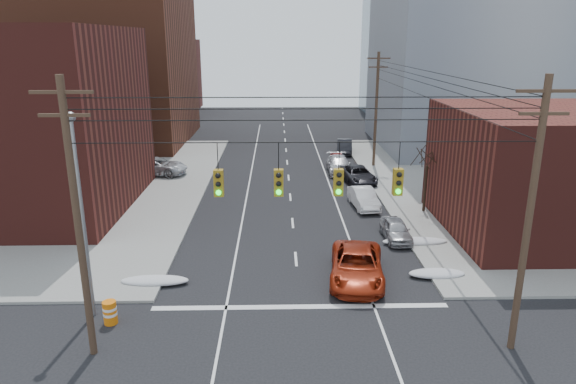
{
  "coord_description": "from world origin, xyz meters",
  "views": [
    {
      "loc": [
        -1.07,
        -15.14,
        12.18
      ],
      "look_at": [
        -0.38,
        15.44,
        3.0
      ],
      "focal_mm": 32.0,
      "sensor_mm": 36.0,
      "label": 1
    }
  ],
  "objects_px": {
    "parked_car_d": "(339,165)",
    "parked_car_b": "(364,198)",
    "parked_car_a": "(396,230)",
    "parked_car_c": "(358,175)",
    "construction_barrel": "(110,312)",
    "red_pickup": "(357,266)",
    "parked_car_e": "(337,159)",
    "lot_car_a": "(86,202)",
    "lot_car_c": "(75,193)",
    "parked_car_f": "(344,147)",
    "lot_car_b": "(156,166)",
    "lot_car_d": "(55,191)"
  },
  "relations": [
    {
      "from": "parked_car_d",
      "to": "parked_car_f",
      "type": "xyz_separation_m",
      "value": [
        1.6,
        8.39,
        -0.0
      ]
    },
    {
      "from": "parked_car_d",
      "to": "parked_car_b",
      "type": "bearing_deg",
      "value": -86.17
    },
    {
      "from": "parked_car_e",
      "to": "construction_barrel",
      "type": "distance_m",
      "value": 32.58
    },
    {
      "from": "parked_car_a",
      "to": "parked_car_d",
      "type": "height_order",
      "value": "parked_car_d"
    },
    {
      "from": "parked_car_e",
      "to": "lot_car_b",
      "type": "bearing_deg",
      "value": -164.71
    },
    {
      "from": "parked_car_c",
      "to": "lot_car_d",
      "type": "distance_m",
      "value": 24.74
    },
    {
      "from": "red_pickup",
      "to": "construction_barrel",
      "type": "height_order",
      "value": "red_pickup"
    },
    {
      "from": "parked_car_f",
      "to": "parked_car_d",
      "type": "bearing_deg",
      "value": -93.82
    },
    {
      "from": "parked_car_d",
      "to": "parked_car_f",
      "type": "relative_size",
      "value": 1.14
    },
    {
      "from": "parked_car_a",
      "to": "lot_car_d",
      "type": "xyz_separation_m",
      "value": [
        -24.58,
        8.3,
        0.27
      ]
    },
    {
      "from": "parked_car_b",
      "to": "parked_car_f",
      "type": "height_order",
      "value": "parked_car_f"
    },
    {
      "from": "parked_car_d",
      "to": "lot_car_a",
      "type": "height_order",
      "value": "lot_car_a"
    },
    {
      "from": "construction_barrel",
      "to": "lot_car_b",
      "type": "bearing_deg",
      "value": 98.15
    },
    {
      "from": "red_pickup",
      "to": "parked_car_c",
      "type": "height_order",
      "value": "red_pickup"
    },
    {
      "from": "construction_barrel",
      "to": "red_pickup",
      "type": "bearing_deg",
      "value": 19.19
    },
    {
      "from": "lot_car_a",
      "to": "lot_car_c",
      "type": "height_order",
      "value": "lot_car_a"
    },
    {
      "from": "lot_car_c",
      "to": "lot_car_a",
      "type": "bearing_deg",
      "value": -124.25
    },
    {
      "from": "parked_car_b",
      "to": "lot_car_a",
      "type": "relative_size",
      "value": 0.98
    },
    {
      "from": "lot_car_c",
      "to": "lot_car_b",
      "type": "bearing_deg",
      "value": -6.57
    },
    {
      "from": "parked_car_b",
      "to": "lot_car_c",
      "type": "bearing_deg",
      "value": 170.2
    },
    {
      "from": "lot_car_b",
      "to": "lot_car_c",
      "type": "xyz_separation_m",
      "value": [
        -4.38,
        -7.94,
        -0.11
      ]
    },
    {
      "from": "red_pickup",
      "to": "construction_barrel",
      "type": "distance_m",
      "value": 12.26
    },
    {
      "from": "parked_car_a",
      "to": "parked_car_c",
      "type": "distance_m",
      "value": 13.26
    },
    {
      "from": "red_pickup",
      "to": "lot_car_c",
      "type": "distance_m",
      "value": 23.87
    },
    {
      "from": "parked_car_b",
      "to": "parked_car_c",
      "type": "xyz_separation_m",
      "value": [
        0.63,
        6.81,
        -0.0
      ]
    },
    {
      "from": "lot_car_d",
      "to": "parked_car_b",
      "type": "bearing_deg",
      "value": -94.35
    },
    {
      "from": "parked_car_e",
      "to": "lot_car_d",
      "type": "xyz_separation_m",
      "value": [
        -23.2,
        -11.72,
        0.3
      ]
    },
    {
      "from": "parked_car_c",
      "to": "construction_barrel",
      "type": "height_order",
      "value": "parked_car_c"
    },
    {
      "from": "parked_car_d",
      "to": "parked_car_e",
      "type": "relative_size",
      "value": 1.45
    },
    {
      "from": "red_pickup",
      "to": "parked_car_e",
      "type": "bearing_deg",
      "value": 93.4
    },
    {
      "from": "lot_car_a",
      "to": "lot_car_b",
      "type": "relative_size",
      "value": 0.79
    },
    {
      "from": "lot_car_b",
      "to": "lot_car_d",
      "type": "relative_size",
      "value": 1.27
    },
    {
      "from": "parked_car_e",
      "to": "lot_car_a",
      "type": "bearing_deg",
      "value": -141.74
    },
    {
      "from": "parked_car_c",
      "to": "lot_car_c",
      "type": "distance_m",
      "value": 23.2
    },
    {
      "from": "parked_car_d",
      "to": "lot_car_a",
      "type": "bearing_deg",
      "value": -149.31
    },
    {
      "from": "parked_car_a",
      "to": "construction_barrel",
      "type": "height_order",
      "value": "parked_car_a"
    },
    {
      "from": "lot_car_a",
      "to": "lot_car_d",
      "type": "relative_size",
      "value": 1.0
    },
    {
      "from": "parked_car_c",
      "to": "parked_car_f",
      "type": "distance_m",
      "value": 12.03
    },
    {
      "from": "lot_car_b",
      "to": "parked_car_c",
      "type": "bearing_deg",
      "value": -91.25
    },
    {
      "from": "parked_car_c",
      "to": "parked_car_f",
      "type": "bearing_deg",
      "value": 80.74
    },
    {
      "from": "parked_car_c",
      "to": "lot_car_c",
      "type": "bearing_deg",
      "value": -174.56
    },
    {
      "from": "parked_car_a",
      "to": "lot_car_b",
      "type": "bearing_deg",
      "value": 138.33
    },
    {
      "from": "parked_car_b",
      "to": "lot_car_b",
      "type": "bearing_deg",
      "value": 145.89
    },
    {
      "from": "parked_car_a",
      "to": "parked_car_c",
      "type": "xyz_separation_m",
      "value": [
        -0.34,
        13.25,
        0.08
      ]
    },
    {
      "from": "parked_car_d",
      "to": "lot_car_c",
      "type": "height_order",
      "value": "parked_car_d"
    },
    {
      "from": "lot_car_a",
      "to": "lot_car_c",
      "type": "relative_size",
      "value": 0.96
    },
    {
      "from": "lot_car_c",
      "to": "lot_car_d",
      "type": "height_order",
      "value": "lot_car_d"
    },
    {
      "from": "parked_car_e",
      "to": "parked_car_c",
      "type": "bearing_deg",
      "value": -79.4
    },
    {
      "from": "parked_car_b",
      "to": "parked_car_f",
      "type": "distance_m",
      "value": 18.85
    },
    {
      "from": "parked_car_a",
      "to": "parked_car_d",
      "type": "distance_m",
      "value": 16.96
    }
  ]
}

